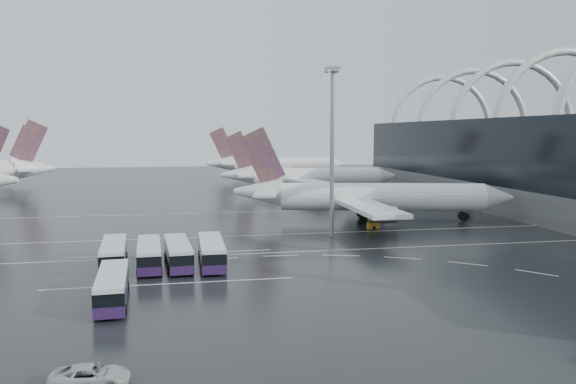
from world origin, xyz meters
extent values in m
plane|color=black|center=(0.00, 0.00, 0.00)|extent=(420.00, 420.00, 0.00)
torus|color=silver|center=(58.00, 28.00, 18.00)|extent=(33.80, 1.80, 33.80)
torus|color=silver|center=(58.00, 47.00, 18.00)|extent=(33.80, 1.80, 33.80)
torus|color=silver|center=(58.00, 66.00, 18.00)|extent=(33.80, 1.80, 33.80)
torus|color=silver|center=(58.00, 85.00, 18.00)|extent=(33.80, 1.80, 33.80)
cube|color=silver|center=(0.00, -2.00, 0.01)|extent=(120.00, 0.25, 0.01)
cube|color=silver|center=(0.00, 12.00, 0.01)|extent=(120.00, 0.25, 0.01)
cube|color=silver|center=(0.00, 40.00, 0.01)|extent=(120.00, 0.25, 0.01)
cube|color=silver|center=(-24.00, -16.00, 0.01)|extent=(28.00, 0.25, 0.01)
cube|color=silver|center=(-24.00, 0.00, 0.01)|extent=(28.00, 0.25, 0.01)
cylinder|color=white|center=(15.23, 22.35, 4.69)|extent=(38.63, 13.73, 5.33)
cone|color=white|center=(36.65, 17.47, 4.69)|extent=(6.56, 6.43, 5.33)
cone|color=white|center=(-7.97, 27.63, 5.61)|extent=(10.15, 7.24, 5.33)
cube|color=#521B71|center=(-7.07, 27.43, 12.41)|extent=(8.76, 2.51, 11.31)
cube|color=white|center=(-6.18, 27.22, 5.61)|extent=(7.71, 17.06, 0.46)
cube|color=white|center=(9.09, 11.95, 4.14)|extent=(6.77, 23.08, 0.74)
cube|color=white|center=(14.20, 34.37, 4.14)|extent=(15.50, 23.57, 0.74)
cylinder|color=gray|center=(12.50, 14.48, 2.48)|extent=(5.63, 4.17, 3.13)
cylinder|color=gray|center=(16.18, 30.62, 2.48)|extent=(5.63, 4.17, 3.13)
cube|color=black|center=(11.65, 23.16, 1.01)|extent=(12.07, 8.19, 2.02)
cylinder|color=white|center=(15.28, 74.65, 4.55)|extent=(36.09, 6.01, 5.18)
cone|color=white|center=(35.94, 74.17, 4.55)|extent=(5.47, 5.30, 5.18)
cone|color=white|center=(-7.17, 75.18, 5.44)|extent=(9.04, 5.38, 5.18)
cube|color=#521B71|center=(-6.28, 75.16, 12.05)|extent=(8.61, 0.74, 10.97)
cube|color=white|center=(-5.39, 75.13, 5.44)|extent=(4.39, 16.15, 0.45)
cube|color=white|center=(11.45, 63.58, 4.02)|extent=(10.27, 23.08, 0.71)
cube|color=white|center=(11.97, 85.89, 4.02)|extent=(11.22, 23.15, 0.71)
cylinder|color=gray|center=(14.20, 66.64, 2.41)|extent=(4.98, 3.15, 3.03)
cylinder|color=gray|center=(14.57, 82.70, 2.41)|extent=(4.98, 3.15, 3.03)
cube|color=black|center=(11.71, 74.74, 0.98)|extent=(10.84, 5.96, 1.96)
cylinder|color=white|center=(15.25, 127.79, 4.94)|extent=(38.04, 8.99, 5.62)
cone|color=white|center=(36.92, 129.75, 4.94)|extent=(6.30, 6.12, 5.62)
cone|color=white|center=(-8.34, 125.65, 5.91)|extent=(10.16, 6.47, 5.62)
cube|color=#521B71|center=(-7.38, 125.74, 13.09)|extent=(9.35, 1.42, 11.92)
cube|color=white|center=(-6.41, 125.83, 5.91)|extent=(5.92, 17.77, 0.48)
cube|color=white|center=(12.48, 115.37, 4.36)|extent=(13.64, 25.16, 0.78)
cube|color=white|center=(10.30, 139.51, 4.36)|extent=(9.62, 24.87, 0.78)
cylinder|color=gray|center=(15.07, 119.01, 2.62)|extent=(5.61, 3.76, 3.30)
cylinder|color=gray|center=(13.50, 136.39, 2.62)|extent=(5.61, 3.76, 3.30)
cube|color=black|center=(11.39, 127.44, 1.07)|extent=(12.14, 7.23, 2.13)
cone|color=white|center=(-64.31, 96.02, 6.49)|extent=(11.86, 8.68, 6.17)
cube|color=#521B71|center=(-65.34, 95.75, 14.37)|extent=(10.08, 3.23, 13.08)
cube|color=white|center=(-66.37, 95.48, 6.49)|extent=(9.51, 19.74, 0.53)
cone|color=white|center=(-72.04, 120.70, 6.13)|extent=(10.57, 6.77, 5.83)
cube|color=#521B71|center=(-73.04, 120.60, 13.57)|extent=(9.70, 1.53, 12.36)
cube|color=white|center=(-74.04, 120.51, 6.13)|extent=(6.25, 18.45, 0.50)
cube|color=#24133E|center=(-31.04, -6.63, 0.89)|extent=(3.69, 12.95, 1.08)
cube|color=black|center=(-31.04, -6.63, 2.07)|extent=(3.73, 12.69, 1.28)
cube|color=silver|center=(-31.04, -6.63, 2.93)|extent=(3.69, 12.95, 0.44)
cylinder|color=black|center=(-29.40, -10.62, 0.49)|extent=(0.41, 1.00, 0.98)
cylinder|color=black|center=(-32.13, -10.80, 0.49)|extent=(0.41, 1.00, 0.98)
cylinder|color=black|center=(-29.94, -2.46, 0.49)|extent=(0.41, 1.00, 0.98)
cylinder|color=black|center=(-32.67, -2.64, 0.49)|extent=(0.41, 1.00, 0.98)
cube|color=#24133E|center=(-26.66, -7.39, 0.87)|extent=(3.44, 12.63, 1.06)
cube|color=black|center=(-26.66, -7.39, 2.02)|extent=(3.48, 12.39, 1.25)
cube|color=silver|center=(-26.66, -7.39, 2.86)|extent=(3.44, 12.63, 0.43)
cylinder|color=black|center=(-25.12, -11.31, 0.48)|extent=(0.39, 0.98, 0.96)
cylinder|color=black|center=(-27.79, -11.45, 0.48)|extent=(0.39, 0.98, 0.96)
cylinder|color=black|center=(-25.53, -3.32, 0.48)|extent=(0.39, 0.98, 0.96)
cylinder|color=black|center=(-28.21, -3.46, 0.48)|extent=(0.39, 0.98, 0.96)
cube|color=#24133E|center=(-23.08, -7.52, 0.87)|extent=(3.74, 12.80, 1.07)
cube|color=black|center=(-23.08, -7.52, 2.04)|extent=(3.78, 12.55, 1.26)
cube|color=silver|center=(-23.08, -7.52, 2.89)|extent=(3.74, 12.80, 0.44)
cylinder|color=black|center=(-21.43, -11.45, 0.49)|extent=(0.41, 0.99, 0.97)
cylinder|color=black|center=(-24.13, -11.65, 0.49)|extent=(0.41, 0.99, 0.97)
cylinder|color=black|center=(-22.03, -3.39, 0.49)|extent=(0.41, 0.99, 0.97)
cylinder|color=black|center=(-24.72, -3.59, 0.49)|extent=(0.41, 0.99, 0.97)
cube|color=#24133E|center=(-18.87, -7.80, 0.90)|extent=(2.95, 13.04, 1.10)
cube|color=black|center=(-18.87, -7.80, 2.11)|extent=(3.01, 12.78, 1.30)
cube|color=silver|center=(-18.87, -7.80, 2.98)|extent=(2.95, 13.04, 0.45)
cylinder|color=black|center=(-17.49, -11.98, 0.50)|extent=(0.35, 1.00, 1.00)
cylinder|color=black|center=(-20.28, -11.97, 0.50)|extent=(0.35, 1.00, 1.00)
cylinder|color=black|center=(-17.46, -3.64, 0.50)|extent=(0.35, 1.00, 1.00)
cylinder|color=black|center=(-20.25, -3.63, 0.50)|extent=(0.35, 1.00, 1.00)
cube|color=#24133E|center=(-29.46, -22.15, 0.85)|extent=(3.46, 12.49, 1.04)
cube|color=black|center=(-29.46, -22.15, 1.99)|extent=(3.50, 12.24, 1.23)
cube|color=silver|center=(-29.46, -22.15, 2.83)|extent=(3.46, 12.49, 0.43)
cylinder|color=black|center=(-27.92, -26.02, 0.47)|extent=(0.39, 0.97, 0.95)
cylinder|color=black|center=(-30.56, -26.17, 0.47)|extent=(0.39, 0.97, 0.95)
cylinder|color=black|center=(-28.37, -18.13, 0.47)|extent=(0.39, 0.97, 0.95)
cylinder|color=black|center=(-31.01, -18.28, 0.47)|extent=(0.39, 0.97, 0.95)
imported|color=#BDBDBD|center=(-28.77, -41.18, 0.73)|extent=(5.31, 2.57, 1.46)
cylinder|color=gray|center=(1.61, 8.98, 13.34)|extent=(0.67, 0.67, 26.68)
cube|color=gray|center=(1.61, 8.98, 26.96)|extent=(2.10, 2.10, 0.76)
cube|color=silver|center=(1.61, 8.98, 26.68)|extent=(1.91, 1.91, 0.38)
cube|color=slate|center=(22.81, 32.92, 0.67)|extent=(2.45, 1.45, 1.34)
cube|color=orange|center=(10.91, 14.88, 0.54)|extent=(1.99, 1.18, 1.09)
cube|color=slate|center=(34.82, 25.73, 0.61)|extent=(2.24, 1.32, 1.22)
camera|label=1|loc=(-22.61, -78.92, 16.84)|focal=35.00mm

